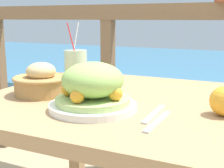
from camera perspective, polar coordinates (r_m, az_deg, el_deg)
patio_table at (r=1.09m, az=2.61°, el=-8.02°), size 0.97×0.83×0.73m
railing_fence at (r=1.81m, az=12.42°, el=4.42°), size 2.80×0.08×1.08m
sea_backdrop at (r=4.34m, az=19.45°, el=0.63°), size 12.00×4.00×0.38m
salad_plate at (r=0.92m, az=-3.54°, el=-0.99°), size 0.26×0.26×0.14m
drink_glass at (r=1.23m, az=-6.63°, el=2.82°), size 0.09×0.09×0.25m
bread_basket at (r=1.13m, az=-12.77°, el=0.39°), size 0.20×0.20×0.12m
fork at (r=0.89m, az=7.68°, el=-5.42°), size 0.02×0.18×0.00m
knife at (r=0.83m, az=8.34°, el=-6.78°), size 0.02×0.18×0.00m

